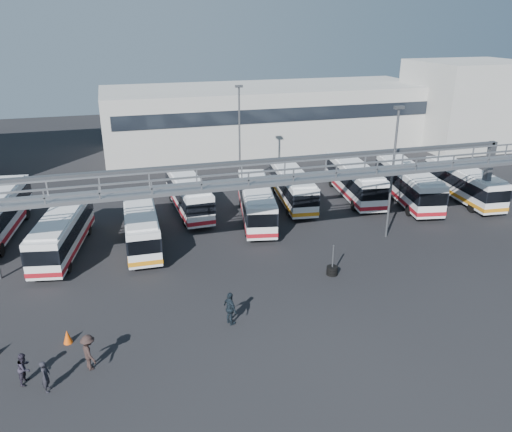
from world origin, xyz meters
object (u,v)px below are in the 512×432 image
object	(u,v)px
bus_4	(188,193)
tire_stack	(332,270)
bus_6	(292,186)
bus_8	(408,183)
pedestrian_b	(24,368)
pedestrian_c	(89,352)
bus_5	(256,201)
bus_7	(354,179)
bus_9	(463,182)
cone_left	(67,337)
pedestrian_d	(230,309)
light_pole_mid	(393,166)
light_pole_back	(239,132)
bus_2	(62,231)
bus_3	(141,223)
pedestrian_a	(46,376)

from	to	relation	value
bus_4	tire_stack	distance (m)	16.30
bus_6	bus_8	size ratio (longest dim) A/B	0.91
pedestrian_b	pedestrian_c	size ratio (longest dim) A/B	0.85
bus_5	bus_7	world-z (taller)	bus_7
pedestrian_c	bus_5	bearing A→B (deg)	-61.13
bus_9	cone_left	size ratio (longest dim) A/B	13.72
pedestrian_d	cone_left	bearing A→B (deg)	66.11
light_pole_mid	light_pole_back	bearing A→B (deg)	118.07
bus_2	bus_7	distance (m)	26.38
light_pole_mid	bus_8	distance (m)	9.73
bus_6	bus_2	bearing A→B (deg)	-158.20
pedestrian_b	bus_7	bearing A→B (deg)	-35.88
bus_3	pedestrian_a	bearing A→B (deg)	-108.38
bus_7	pedestrian_b	size ratio (longest dim) A/B	6.92
bus_9	bus_4	bearing A→B (deg)	175.61
pedestrian_d	cone_left	distance (m)	8.72
light_pole_back	pedestrian_a	xyz separation A→B (m)	(-15.98, -26.31, -4.93)
light_pole_mid	bus_2	world-z (taller)	light_pole_mid
bus_5	pedestrian_c	distance (m)	21.07
pedestrian_c	tire_stack	bearing A→B (deg)	-92.31
light_pole_back	bus_3	world-z (taller)	light_pole_back
cone_left	light_pole_mid	bearing A→B (deg)	18.29
bus_4	bus_5	xyz separation A→B (m)	(5.14, -3.70, 0.04)
light_pole_mid	bus_5	size ratio (longest dim) A/B	0.96
light_pole_mid	bus_3	xyz separation A→B (m)	(-18.56, 3.97, -4.05)
light_pole_mid	light_pole_back	distance (m)	17.00
bus_7	pedestrian_c	size ratio (longest dim) A/B	5.90
bus_6	bus_7	size ratio (longest dim) A/B	0.93
bus_3	pedestrian_b	bearing A→B (deg)	-112.95
light_pole_back	tire_stack	distance (m)	20.39
bus_7	tire_stack	xyz separation A→B (m)	(-8.44, -13.88, -1.46)
light_pole_mid	tire_stack	world-z (taller)	light_pole_mid
bus_4	cone_left	xyz separation A→B (m)	(-9.28, -17.58, -1.32)
pedestrian_b	light_pole_back	bearing A→B (deg)	-15.99
bus_6	light_pole_back	bearing A→B (deg)	128.45
bus_2	bus_5	bearing A→B (deg)	18.76
light_pole_mid	bus_5	world-z (taller)	light_pole_mid
bus_7	cone_left	distance (m)	30.26
light_pole_back	bus_3	size ratio (longest dim) A/B	1.02
light_pole_back	cone_left	bearing A→B (deg)	-123.98
bus_5	cone_left	bearing A→B (deg)	-125.25
bus_4	pedestrian_d	world-z (taller)	bus_4
light_pole_mid	pedestrian_c	distance (m)	24.81
bus_4	pedestrian_a	distance (m)	23.43
bus_7	bus_9	world-z (taller)	bus_7
bus_6	cone_left	xyz separation A→B (m)	(-18.82, -17.01, -1.31)
pedestrian_d	tire_stack	world-z (taller)	tire_stack
bus_4	bus_3	bearing A→B (deg)	-130.21
pedestrian_d	bus_5	bearing A→B (deg)	-40.85
bus_2	cone_left	size ratio (longest dim) A/B	13.63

